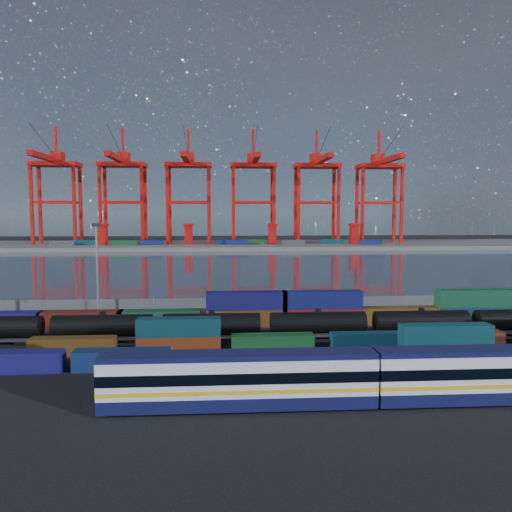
{
  "coord_description": "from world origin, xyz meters",
  "views": [
    {
      "loc": [
        -6.46,
        -68.21,
        18.36
      ],
      "look_at": [
        0.0,
        30.0,
        10.0
      ],
      "focal_mm": 35.0,
      "sensor_mm": 36.0,
      "label": 1
    }
  ],
  "objects": [
    {
      "name": "ground",
      "position": [
        0.0,
        0.0,
        0.0
      ],
      "size": [
        700.0,
        700.0,
        0.0
      ],
      "primitive_type": "plane",
      "color": "black",
      "rests_on": "ground"
    },
    {
      "name": "gantry_cranes",
      "position": [
        -7.5,
        203.3,
        39.37
      ],
      "size": [
        199.7,
        47.42,
        64.22
      ],
      "color": "red",
      "rests_on": "ground"
    },
    {
      "name": "straddle_carriers",
      "position": [
        -2.5,
        200.0,
        7.82
      ],
      "size": [
        140.0,
        7.0,
        11.1
      ],
      "color": "red",
      "rests_on": "far_quay"
    },
    {
      "name": "container_row_south",
      "position": [
        -19.49,
        -9.82,
        2.03
      ],
      "size": [
        139.0,
        2.28,
        4.86
      ],
      "color": "#414246",
      "rests_on": "ground"
    },
    {
      "name": "container_row_north",
      "position": [
        10.58,
        11.99,
        2.03
      ],
      "size": [
        141.45,
        2.67,
        5.7
      ],
      "color": "#0F194F",
      "rests_on": "ground"
    },
    {
      "name": "tanker_string",
      "position": [
        15.07,
        2.96,
        2.23
      ],
      "size": [
        122.95,
        3.1,
        4.44
      ],
      "color": "black",
      "rests_on": "ground"
    },
    {
      "name": "waterfront_fence",
      "position": [
        -0.0,
        28.0,
        1.0
      ],
      "size": [
        160.12,
        0.12,
        2.2
      ],
      "color": "#595B5E",
      "rests_on": "ground"
    },
    {
      "name": "quay_containers",
      "position": [
        -11.0,
        195.46,
        3.3
      ],
      "size": [
        172.58,
        10.99,
        2.6
      ],
      "color": "navy",
      "rests_on": "far_quay"
    },
    {
      "name": "container_row_mid",
      "position": [
        21.32,
        -3.35,
        1.73
      ],
      "size": [
        140.3,
        2.23,
        4.75
      ],
      "color": "#3C4041",
      "rests_on": "ground"
    },
    {
      "name": "passenger_train",
      "position": [
        20.92,
        -22.7,
        2.75
      ],
      "size": [
        77.8,
        3.19,
        5.46
      ],
      "color": "silver",
      "rests_on": "ground"
    },
    {
      "name": "distant_mountains",
      "position": [
        63.02,
        1600.0,
        220.29
      ],
      "size": [
        2470.0,
        1100.0,
        520.0
      ],
      "color": "#1E2630",
      "rests_on": "ground"
    },
    {
      "name": "yard_light_mast",
      "position": [
        -30.0,
        26.0,
        9.3
      ],
      "size": [
        1.6,
        0.4,
        16.6
      ],
      "color": "slate",
      "rests_on": "ground"
    },
    {
      "name": "far_quay",
      "position": [
        0.0,
        210.0,
        1.0
      ],
      "size": [
        700.0,
        70.0,
        2.0
      ],
      "primitive_type": "cube",
      "color": "#514F4C",
      "rests_on": "ground"
    },
    {
      "name": "harbor_water",
      "position": [
        0.0,
        105.0,
        0.01
      ],
      "size": [
        700.0,
        700.0,
        0.0
      ],
      "primitive_type": "plane",
      "color": "#333C4A",
      "rests_on": "ground"
    }
  ]
}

